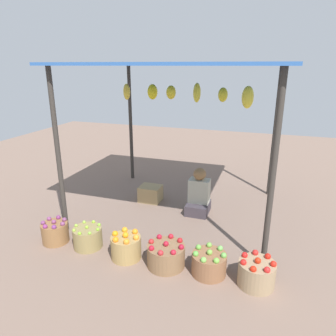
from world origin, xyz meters
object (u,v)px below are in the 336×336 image
at_px(basket_red_apples, 166,255).
at_px(wooden_crate_near_vendor, 151,194).
at_px(basket_oranges, 126,247).
at_px(basket_red_tomatoes, 256,273).
at_px(basket_purple_onions, 55,232).
at_px(basket_limes, 88,237).
at_px(basket_green_apples, 209,263).
at_px(vendor_person, 199,196).

distance_m(basket_red_apples, wooden_crate_near_vendor, 1.96).
height_order(basket_oranges, basket_red_tomatoes, basket_oranges).
xyz_separation_m(basket_purple_onions, basket_oranges, (1.11, -0.03, 0.01)).
distance_m(basket_limes, basket_green_apples, 1.68).
bearing_deg(basket_green_apples, vendor_person, 107.59).
bearing_deg(basket_green_apples, basket_purple_onions, 179.62).
relative_size(basket_oranges, basket_red_apples, 0.83).
bearing_deg(basket_red_apples, basket_limes, 177.03).
relative_size(basket_purple_onions, basket_oranges, 0.94).
bearing_deg(basket_purple_onions, vendor_person, 42.47).
distance_m(vendor_person, wooden_crate_near_vendor, 0.96).
distance_m(basket_purple_onions, basket_oranges, 1.11).
bearing_deg(basket_purple_onions, basket_limes, 3.75).
bearing_deg(basket_red_tomatoes, basket_limes, 178.10).
distance_m(basket_purple_onions, basket_green_apples, 2.19).
bearing_deg(basket_red_tomatoes, basket_red_apples, 179.22).
xyz_separation_m(basket_limes, basket_green_apples, (1.68, -0.05, -0.00)).
height_order(basket_limes, basket_red_apples, basket_red_apples).
bearing_deg(wooden_crate_near_vendor, vendor_person, -10.17).
height_order(vendor_person, basket_green_apples, vendor_person).
height_order(basket_limes, basket_green_apples, basket_green_apples).
bearing_deg(vendor_person, basket_red_tomatoes, -56.80).
distance_m(basket_red_apples, basket_green_apples, 0.54).
relative_size(vendor_person, basket_oranges, 2.02).
xyz_separation_m(basket_oranges, basket_green_apples, (1.07, 0.02, -0.02)).
relative_size(basket_green_apples, wooden_crate_near_vendor, 1.08).
distance_m(basket_red_tomatoes, wooden_crate_near_vendor, 2.64).
xyz_separation_m(basket_purple_onions, basket_green_apples, (2.19, -0.01, -0.01)).
bearing_deg(basket_green_apples, basket_red_apples, -178.69).
bearing_deg(basket_limes, basket_oranges, -6.10).
xyz_separation_m(vendor_person, basket_limes, (-1.19, -1.52, -0.16)).
bearing_deg(basket_purple_onions, wooden_crate_near_vendor, 66.23).
distance_m(vendor_person, basket_red_tomatoes, 1.90).
relative_size(basket_oranges, basket_red_tomatoes, 0.93).
bearing_deg(basket_red_apples, wooden_crate_near_vendor, 117.21).
distance_m(basket_limes, basket_red_tomatoes, 2.23).
xyz_separation_m(vendor_person, basket_green_apples, (0.50, -1.56, -0.16)).
bearing_deg(basket_oranges, basket_red_tomatoes, -0.32).
relative_size(basket_limes, basket_red_tomatoes, 0.94).
bearing_deg(vendor_person, basket_green_apples, -72.41).
relative_size(basket_red_tomatoes, wooden_crate_near_vendor, 1.08).
relative_size(vendor_person, basket_red_tomatoes, 1.88).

